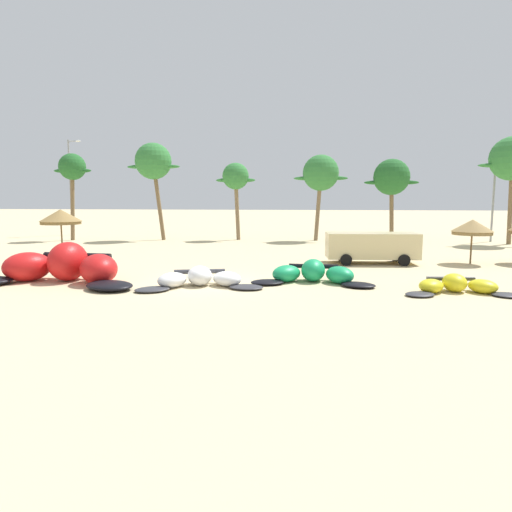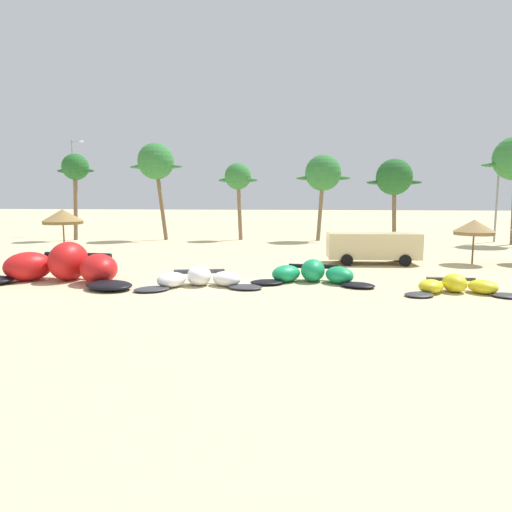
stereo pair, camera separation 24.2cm
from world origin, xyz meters
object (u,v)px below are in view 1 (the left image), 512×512
kite_left_of_center (200,279)px  palm_center_right (392,178)px  parked_van (370,245)px  beach_umbrella_near_van (61,217)px  palm_left_of_gap (236,178)px  kite_center (313,274)px  palm_center_left (321,174)px  palm_leftmost (72,169)px  lamppost_west (71,183)px  kite_right_of_center (457,286)px  beach_umbrella_middle (472,227)px  palm_left (153,162)px  lamppost_west_center (496,190)px  kite_left (63,267)px

kite_left_of_center → palm_center_right: 25.81m
kite_left_of_center → parked_van: 11.77m
beach_umbrella_near_van → palm_left_of_gap: palm_left_of_gap is taller
kite_center → beach_umbrella_near_van: beach_umbrella_near_van is taller
parked_van → palm_center_left: palm_center_left is taller
beach_umbrella_near_van → palm_leftmost: 13.02m
lamppost_west → beach_umbrella_near_van: bearing=-63.7°
kite_right_of_center → palm_center_right: bearing=87.1°
beach_umbrella_middle → palm_left: size_ratio=0.30×
palm_leftmost → palm_left: 7.40m
palm_left_of_gap → palm_center_left: 7.83m
beach_umbrella_middle → lamppost_west: 38.74m
palm_leftmost → palm_center_left: size_ratio=1.02×
parked_van → lamppost_west_center: (12.89, 15.13, 3.53)m
kite_left → beach_umbrella_near_van: size_ratio=2.73×
kite_center → palm_left: palm_left is taller
palm_center_left → lamppost_west: bearing=172.6°
palm_center_right → palm_leftmost: bearing=-176.5°
lamppost_west → lamppost_west_center: 41.46m
beach_umbrella_middle → palm_center_right: (-2.36, 13.58, 3.47)m
kite_center → palm_left: 25.71m
parked_van → palm_leftmost: (-25.22, 12.27, 5.45)m
kite_left_of_center → kite_center: (4.99, 1.56, 0.07)m
palm_leftmost → lamppost_west_center: 38.26m
palm_leftmost → palm_center_right: size_ratio=1.08×
beach_umbrella_middle → kite_center: bearing=-143.1°
kite_left → kite_left_of_center: bearing=-2.4°
kite_left → beach_umbrella_near_van: bearing=119.8°
kite_right_of_center → kite_left: bearing=178.8°
beach_umbrella_near_van → lamppost_west_center: 35.94m
lamppost_west → kite_center: bearing=-44.4°
palm_left_of_gap → palm_center_left: (7.82, 0.12, 0.34)m
kite_left → palm_left_of_gap: palm_left_of_gap is taller
kite_left_of_center → lamppost_west: 33.27m
kite_right_of_center → beach_umbrella_near_van: 24.47m
lamppost_west → lamppost_west_center: bearing=-3.8°
kite_left_of_center → beach_umbrella_middle: beach_umbrella_middle is taller
palm_leftmost → lamppost_west_center: bearing=4.3°
kite_right_of_center → beach_umbrella_near_van: bearing=157.8°
kite_center → palm_left: size_ratio=0.65×
kite_right_of_center → palm_center_left: palm_center_left is taller
palm_center_left → palm_center_right: 6.23m
lamppost_west → kite_left_of_center: bearing=-52.5°
kite_left_of_center → lamppost_west: (-20.03, 26.06, 5.13)m
palm_leftmost → palm_center_right: 28.89m
kite_right_of_center → lamppost_west: bearing=139.8°
kite_right_of_center → palm_left_of_gap: (-12.88, 22.68, 5.47)m
kite_left → lamppost_west: lamppost_west is taller
beach_umbrella_near_van → palm_leftmost: palm_leftmost is taller
kite_left → palm_left: palm_left is taller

